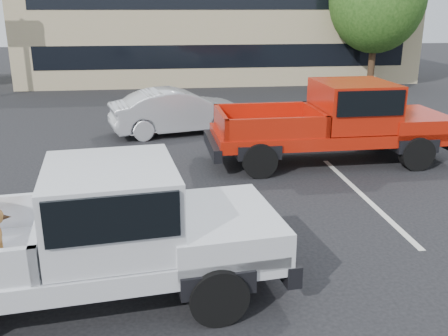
{
  "coord_description": "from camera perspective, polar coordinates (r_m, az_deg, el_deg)",
  "views": [
    {
      "loc": [
        -1.14,
        -7.36,
        3.81
      ],
      "look_at": [
        -0.17,
        0.29,
        1.3
      ],
      "focal_mm": 40.0,
      "sensor_mm": 36.0,
      "label": 1
    }
  ],
  "objects": [
    {
      "name": "motel_building",
      "position": [
        28.53,
        -0.92,
        16.8
      ],
      "size": [
        20.4,
        8.4,
        6.3
      ],
      "color": "tan",
      "rests_on": "ground"
    },
    {
      "name": "stripe_right",
      "position": [
        10.92,
        15.6,
        -3.07
      ],
      "size": [
        0.12,
        5.0,
        0.01
      ],
      "primitive_type": "cube",
      "color": "silver",
      "rests_on": "ground"
    },
    {
      "name": "silver_sedan",
      "position": [
        15.7,
        -5.22,
        6.49
      ],
      "size": [
        4.42,
        2.42,
        1.38
      ],
      "primitive_type": "imported",
      "rotation": [
        0.0,
        0.0,
        1.81
      ],
      "color": "silver",
      "rests_on": "ground"
    },
    {
      "name": "red_pickup",
      "position": [
        13.01,
        13.68,
        5.53
      ],
      "size": [
        6.19,
        2.39,
        2.03
      ],
      "rotation": [
        0.0,
        0.0,
        0.02
      ],
      "color": "black",
      "rests_on": "ground"
    },
    {
      "name": "ground",
      "position": [
        8.37,
        1.44,
        -9.07
      ],
      "size": [
        90.0,
        90.0,
        0.0
      ],
      "primitive_type": "plane",
      "color": "black",
      "rests_on": "ground"
    },
    {
      "name": "stripe_left",
      "position": [
        10.28,
        -17.14,
        -4.57
      ],
      "size": [
        0.12,
        5.0,
        0.01
      ],
      "primitive_type": "cube",
      "color": "silver",
      "rests_on": "ground"
    },
    {
      "name": "silver_pickup",
      "position": [
        6.77,
        -14.62,
        -6.64
      ],
      "size": [
        5.88,
        2.62,
        2.06
      ],
      "rotation": [
        0.0,
        0.0,
        0.12
      ],
      "color": "black",
      "rests_on": "ground"
    }
  ]
}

